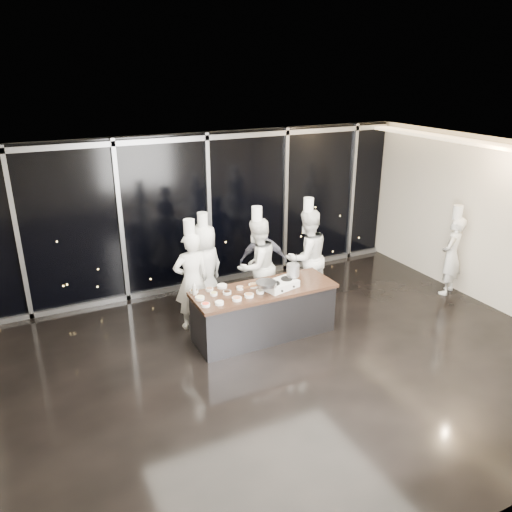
{
  "coord_description": "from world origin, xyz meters",
  "views": [
    {
      "loc": [
        -3.51,
        -5.91,
        4.41
      ],
      "look_at": [
        -0.0,
        1.2,
        1.38
      ],
      "focal_mm": 35.0,
      "sensor_mm": 36.0,
      "label": 1
    }
  ],
  "objects_px": {
    "stock_pot": "(293,270)",
    "guest": "(263,262)",
    "demo_counter": "(264,312)",
    "chef_center": "(257,265)",
    "chef_left": "(204,269)",
    "chef_right": "(307,257)",
    "stove": "(280,285)",
    "chef_far_left": "(192,280)",
    "chef_side": "(451,255)",
    "frying_pan": "(266,284)"
  },
  "relations": [
    {
      "from": "stock_pot",
      "to": "chef_left",
      "type": "height_order",
      "value": "chef_left"
    },
    {
      "from": "frying_pan",
      "to": "chef_right",
      "type": "xyz_separation_m",
      "value": [
        1.41,
        1.02,
        -0.12
      ]
    },
    {
      "from": "frying_pan",
      "to": "stock_pot",
      "type": "relative_size",
      "value": 2.89
    },
    {
      "from": "stock_pot",
      "to": "chef_right",
      "type": "xyz_separation_m",
      "value": [
        0.82,
        0.88,
        -0.19
      ]
    },
    {
      "from": "demo_counter",
      "to": "stove",
      "type": "bearing_deg",
      "value": -24.28
    },
    {
      "from": "stock_pot",
      "to": "stove",
      "type": "bearing_deg",
      "value": -165.89
    },
    {
      "from": "demo_counter",
      "to": "stove",
      "type": "relative_size",
      "value": 3.78
    },
    {
      "from": "demo_counter",
      "to": "chef_center",
      "type": "height_order",
      "value": "chef_center"
    },
    {
      "from": "stove",
      "to": "frying_pan",
      "type": "relative_size",
      "value": 1.05
    },
    {
      "from": "stock_pot",
      "to": "chef_far_left",
      "type": "relative_size",
      "value": 0.11
    },
    {
      "from": "chef_left",
      "to": "chef_right",
      "type": "xyz_separation_m",
      "value": [
        1.92,
        -0.49,
        0.08
      ]
    },
    {
      "from": "chef_side",
      "to": "stove",
      "type": "bearing_deg",
      "value": -26.54
    },
    {
      "from": "demo_counter",
      "to": "frying_pan",
      "type": "distance_m",
      "value": 0.64
    },
    {
      "from": "stock_pot",
      "to": "guest",
      "type": "distance_m",
      "value": 1.43
    },
    {
      "from": "chef_center",
      "to": "stove",
      "type": "bearing_deg",
      "value": 67.45
    },
    {
      "from": "stock_pot",
      "to": "guest",
      "type": "bearing_deg",
      "value": 84.49
    },
    {
      "from": "chef_center",
      "to": "chef_side",
      "type": "distance_m",
      "value": 4.02
    },
    {
      "from": "stove",
      "to": "guest",
      "type": "xyz_separation_m",
      "value": [
        0.42,
        1.45,
        -0.17
      ]
    },
    {
      "from": "stock_pot",
      "to": "chef_far_left",
      "type": "distance_m",
      "value": 1.78
    },
    {
      "from": "stock_pot",
      "to": "demo_counter",
      "type": "bearing_deg",
      "value": 175.54
    },
    {
      "from": "stove",
      "to": "demo_counter",
      "type": "bearing_deg",
      "value": 141.52
    },
    {
      "from": "stove",
      "to": "guest",
      "type": "height_order",
      "value": "guest"
    },
    {
      "from": "chef_far_left",
      "to": "guest",
      "type": "distance_m",
      "value": 1.73
    },
    {
      "from": "frying_pan",
      "to": "guest",
      "type": "bearing_deg",
      "value": 50.2
    },
    {
      "from": "guest",
      "to": "chef_left",
      "type": "bearing_deg",
      "value": 21.88
    },
    {
      "from": "chef_side",
      "to": "chef_left",
      "type": "bearing_deg",
      "value": -43.31
    },
    {
      "from": "stove",
      "to": "chef_left",
      "type": "relative_size",
      "value": 0.33
    },
    {
      "from": "stock_pot",
      "to": "chef_side",
      "type": "xyz_separation_m",
      "value": [
        3.67,
        -0.07,
        -0.31
      ]
    },
    {
      "from": "chef_left",
      "to": "guest",
      "type": "distance_m",
      "value": 1.24
    },
    {
      "from": "guest",
      "to": "chef_side",
      "type": "relative_size",
      "value": 0.85
    },
    {
      "from": "chef_left",
      "to": "chef_side",
      "type": "distance_m",
      "value": 4.98
    },
    {
      "from": "guest",
      "to": "chef_center",
      "type": "bearing_deg",
      "value": 71.4
    },
    {
      "from": "chef_center",
      "to": "guest",
      "type": "distance_m",
      "value": 0.56
    },
    {
      "from": "chef_far_left",
      "to": "chef_side",
      "type": "distance_m",
      "value": 5.28
    },
    {
      "from": "stove",
      "to": "chef_far_left",
      "type": "relative_size",
      "value": 0.32
    },
    {
      "from": "demo_counter",
      "to": "frying_pan",
      "type": "xyz_separation_m",
      "value": [
        -0.06,
        -0.18,
        0.62
      ]
    },
    {
      "from": "stock_pot",
      "to": "chef_far_left",
      "type": "height_order",
      "value": "chef_far_left"
    },
    {
      "from": "chef_far_left",
      "to": "guest",
      "type": "relative_size",
      "value": 1.27
    },
    {
      "from": "chef_far_left",
      "to": "chef_side",
      "type": "bearing_deg",
      "value": 169.77
    },
    {
      "from": "chef_far_left",
      "to": "chef_center",
      "type": "height_order",
      "value": "chef_center"
    },
    {
      "from": "stove",
      "to": "chef_center",
      "type": "height_order",
      "value": "chef_center"
    },
    {
      "from": "chef_center",
      "to": "guest",
      "type": "xyz_separation_m",
      "value": [
        0.35,
        0.42,
        -0.13
      ]
    },
    {
      "from": "demo_counter",
      "to": "chef_far_left",
      "type": "bearing_deg",
      "value": 139.49
    },
    {
      "from": "chef_side",
      "to": "demo_counter",
      "type": "bearing_deg",
      "value": -28.08
    },
    {
      "from": "demo_counter",
      "to": "stock_pot",
      "type": "bearing_deg",
      "value": -4.46
    },
    {
      "from": "chef_left",
      "to": "demo_counter",
      "type": "bearing_deg",
      "value": 91.57
    },
    {
      "from": "chef_right",
      "to": "chef_center",
      "type": "bearing_deg",
      "value": -9.22
    },
    {
      "from": "demo_counter",
      "to": "chef_right",
      "type": "height_order",
      "value": "chef_right"
    },
    {
      "from": "stove",
      "to": "chef_right",
      "type": "relative_size",
      "value": 0.31
    },
    {
      "from": "frying_pan",
      "to": "guest",
      "type": "xyz_separation_m",
      "value": [
        0.73,
        1.52,
        -0.28
      ]
    }
  ]
}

